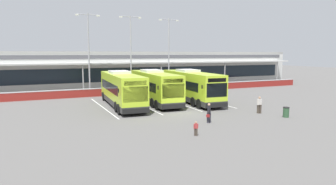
# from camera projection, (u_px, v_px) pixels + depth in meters

# --- Properties ---
(ground_plane) EXTENTS (200.00, 200.00, 0.00)m
(ground_plane) POSITION_uv_depth(u_px,v_px,m) (181.00, 112.00, 29.08)
(ground_plane) COLOR #605E5B
(terminal_building) EXTENTS (70.00, 13.00, 6.00)m
(terminal_building) POSITION_uv_depth(u_px,v_px,m) (112.00, 69.00, 52.98)
(terminal_building) COLOR silver
(terminal_building) RESTS_ON ground
(red_barrier_wall) EXTENTS (60.00, 0.40, 1.10)m
(red_barrier_wall) POSITION_uv_depth(u_px,v_px,m) (134.00, 90.00, 42.10)
(red_barrier_wall) COLOR maroon
(red_barrier_wall) RESTS_ON ground
(coach_bus_leftmost) EXTENTS (3.54, 12.29, 3.78)m
(coach_bus_leftmost) POSITION_uv_depth(u_px,v_px,m) (122.00, 90.00, 32.45)
(coach_bus_leftmost) COLOR #B7DB2D
(coach_bus_leftmost) RESTS_ON ground
(coach_bus_left_centre) EXTENTS (3.54, 12.29, 3.78)m
(coach_bus_left_centre) POSITION_uv_depth(u_px,v_px,m) (154.00, 87.00, 34.82)
(coach_bus_left_centre) COLOR #B7DB2D
(coach_bus_left_centre) RESTS_ON ground
(coach_bus_centre) EXTENTS (3.54, 12.29, 3.78)m
(coach_bus_centre) POSITION_uv_depth(u_px,v_px,m) (191.00, 87.00, 35.45)
(coach_bus_centre) COLOR #B7DB2D
(coach_bus_centre) RESTS_ON ground
(bay_stripe_far_west) EXTENTS (0.14, 13.00, 0.01)m
(bay_stripe_far_west) POSITION_uv_depth(u_px,v_px,m) (103.00, 107.00, 31.91)
(bay_stripe_far_west) COLOR silver
(bay_stripe_far_west) RESTS_ON ground
(bay_stripe_west) EXTENTS (0.14, 13.00, 0.01)m
(bay_stripe_west) POSITION_uv_depth(u_px,v_px,m) (140.00, 104.00, 33.64)
(bay_stripe_west) COLOR silver
(bay_stripe_west) RESTS_ON ground
(bay_stripe_mid_west) EXTENTS (0.14, 13.00, 0.01)m
(bay_stripe_mid_west) POSITION_uv_depth(u_px,v_px,m) (174.00, 102.00, 35.36)
(bay_stripe_mid_west) COLOR silver
(bay_stripe_mid_west) RESTS_ON ground
(bay_stripe_centre) EXTENTS (0.14, 13.00, 0.01)m
(bay_stripe_centre) POSITION_uv_depth(u_px,v_px,m) (205.00, 100.00, 37.09)
(bay_stripe_centre) COLOR silver
(bay_stripe_centre) RESTS_ON ground
(pedestrian_with_handbag) EXTENTS (0.57, 0.57, 1.62)m
(pedestrian_with_handbag) POSITION_uv_depth(u_px,v_px,m) (209.00, 112.00, 24.67)
(pedestrian_with_handbag) COLOR #33333D
(pedestrian_with_handbag) RESTS_ON ground
(pedestrian_in_dark_coat) EXTENTS (0.54, 0.30, 1.62)m
(pedestrian_in_dark_coat) POSITION_uv_depth(u_px,v_px,m) (259.00, 104.00, 28.54)
(pedestrian_in_dark_coat) COLOR #4C4238
(pedestrian_in_dark_coat) RESTS_ON ground
(pedestrian_child) EXTENTS (0.33, 0.20, 1.00)m
(pedestrian_child) POSITION_uv_depth(u_px,v_px,m) (196.00, 128.00, 20.77)
(pedestrian_child) COLOR #4C4238
(pedestrian_child) RESTS_ON ground
(lamp_post_west) EXTENTS (3.24, 0.28, 11.00)m
(lamp_post_west) POSITION_uv_depth(u_px,v_px,m) (89.00, 49.00, 40.66)
(lamp_post_west) COLOR #9E9EA3
(lamp_post_west) RESTS_ON ground
(lamp_post_centre) EXTENTS (3.24, 0.28, 11.00)m
(lamp_post_centre) POSITION_uv_depth(u_px,v_px,m) (131.00, 49.00, 43.06)
(lamp_post_centre) COLOR #9E9EA3
(lamp_post_centre) RESTS_ON ground
(lamp_post_east) EXTENTS (3.24, 0.28, 11.00)m
(lamp_post_east) POSITION_uv_depth(u_px,v_px,m) (169.00, 50.00, 46.58)
(lamp_post_east) COLOR #9E9EA3
(lamp_post_east) RESTS_ON ground
(litter_bin) EXTENTS (0.54, 0.54, 0.93)m
(litter_bin) POSITION_uv_depth(u_px,v_px,m) (286.00, 112.00, 26.84)
(litter_bin) COLOR #2D5133
(litter_bin) RESTS_ON ground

